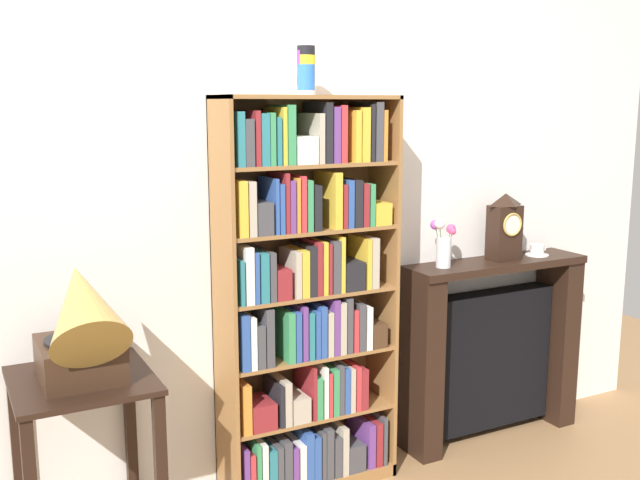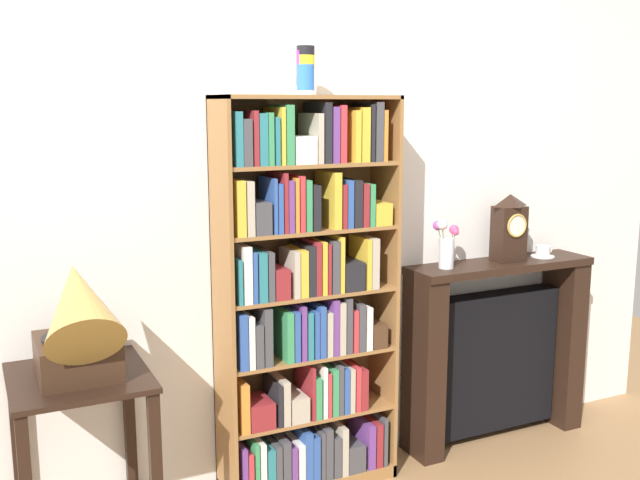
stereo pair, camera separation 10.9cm
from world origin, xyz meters
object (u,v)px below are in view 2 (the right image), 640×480
(bookshelf, at_px, (305,307))
(mantel_clock, at_px, (509,228))
(flower_vase, at_px, (446,245))
(gramophone, at_px, (78,322))
(fireplace_mantel, at_px, (494,352))
(teacup_with_saucer, at_px, (543,252))
(cup_stack, at_px, (306,70))
(side_table_left, at_px, (82,422))

(bookshelf, bearing_deg, mantel_clock, 0.57)
(mantel_clock, relative_size, flower_vase, 1.41)
(gramophone, relative_size, fireplace_mantel, 0.52)
(bookshelf, bearing_deg, flower_vase, 1.14)
(bookshelf, height_order, flower_vase, bookshelf)
(gramophone, distance_m, fireplace_mantel, 2.26)
(bookshelf, bearing_deg, teacup_with_saucer, 0.57)
(flower_vase, distance_m, teacup_with_saucer, 0.65)
(cup_stack, height_order, fireplace_mantel, cup_stack)
(gramophone, relative_size, teacup_with_saucer, 4.27)
(mantel_clock, bearing_deg, side_table_left, -176.39)
(gramophone, bearing_deg, mantel_clock, 5.85)
(bookshelf, bearing_deg, gramophone, -168.21)
(side_table_left, height_order, flower_vase, flower_vase)
(flower_vase, bearing_deg, fireplace_mantel, 3.31)
(fireplace_mantel, bearing_deg, bookshelf, -178.19)
(bookshelf, xyz_separation_m, mantel_clock, (1.19, 0.01, 0.28))
(fireplace_mantel, height_order, teacup_with_saucer, teacup_with_saucer)
(teacup_with_saucer, bearing_deg, bookshelf, -179.43)
(fireplace_mantel, bearing_deg, mantel_clock, -28.81)
(cup_stack, relative_size, fireplace_mantel, 0.20)
(side_table_left, xyz_separation_m, gramophone, (0.00, -0.09, 0.43))
(bookshelf, relative_size, gramophone, 3.37)
(fireplace_mantel, distance_m, flower_vase, 0.72)
(gramophone, distance_m, teacup_with_saucer, 2.48)
(flower_vase, bearing_deg, cup_stack, -176.99)
(fireplace_mantel, xyz_separation_m, mantel_clock, (0.04, -0.02, 0.68))
(gramophone, xyz_separation_m, fireplace_mantel, (2.18, 0.25, -0.52))
(fireplace_mantel, bearing_deg, side_table_left, -175.68)
(cup_stack, relative_size, teacup_with_saucer, 1.62)
(bookshelf, relative_size, teacup_with_saucer, 14.39)
(gramophone, distance_m, flower_vase, 1.84)
(fireplace_mantel, relative_size, teacup_with_saucer, 8.22)
(bookshelf, bearing_deg, fireplace_mantel, 1.81)
(side_table_left, relative_size, teacup_with_saucer, 6.00)
(mantel_clock, bearing_deg, fireplace_mantel, 151.19)
(cup_stack, height_order, flower_vase, cup_stack)
(bookshelf, relative_size, cup_stack, 8.88)
(mantel_clock, bearing_deg, flower_vase, 179.44)
(fireplace_mantel, distance_m, mantel_clock, 0.69)
(gramophone, bearing_deg, side_table_left, 90.00)
(mantel_clock, bearing_deg, bookshelf, -179.43)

